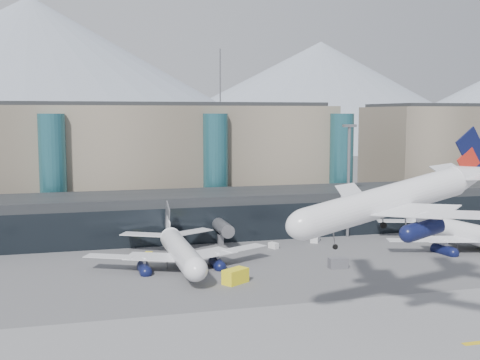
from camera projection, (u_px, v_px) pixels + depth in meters
name	position (u px, v px, depth m)	size (l,w,h in m)	color
ground	(297.00, 316.00, 83.53)	(900.00, 900.00, 0.00)	#515154
runway_strip	(342.00, 358.00, 69.12)	(400.00, 40.00, 0.04)	slate
runway_markings	(342.00, 358.00, 69.12)	(128.00, 1.00, 0.02)	gold
concourse	(210.00, 214.00, 138.43)	(170.00, 27.00, 10.00)	black
terminal_main	(94.00, 160.00, 161.88)	(130.00, 30.00, 31.00)	gray
terminal_east	(479.00, 153.00, 192.52)	(70.00, 30.00, 31.00)	gray
teal_towers	(137.00, 170.00, 149.24)	(116.40, 19.40, 46.00)	#26606C
mountain_ridge	(140.00, 89.00, 447.53)	(910.00, 400.00, 110.00)	gray
lightmast_mid	(349.00, 174.00, 135.70)	(3.00, 1.20, 25.60)	slate
hero_jet	(406.00, 189.00, 81.63)	(35.89, 35.56, 11.60)	white
jet_parked_mid	(178.00, 242.00, 111.30)	(35.86, 34.65, 11.54)	white
jet_parked_right	(458.00, 225.00, 126.50)	(37.16, 37.60, 12.14)	white
veh_b	(147.00, 256.00, 115.98)	(2.28, 1.40, 1.31)	yellow
veh_c	(338.00, 263.00, 109.38)	(3.40, 1.79, 1.89)	#545459
veh_d	(315.00, 238.00, 131.60)	(3.03, 1.62, 1.73)	silver
veh_g	(273.00, 245.00, 125.49)	(2.05, 1.19, 1.19)	silver
veh_h	(235.00, 276.00, 99.62)	(4.36, 2.30, 2.41)	yellow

